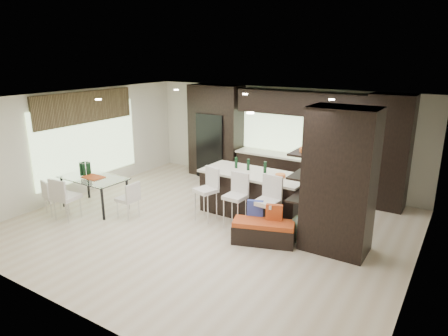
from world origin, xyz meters
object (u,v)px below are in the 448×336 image
Objects in this scene: stool_right at (267,213)px; floor_vase at (300,215)px; chair_end at (128,201)px; stool_mid at (235,206)px; bench at (263,232)px; dining_table at (95,193)px; stool_left at (206,200)px; chair_near at (67,200)px; kitchen_island at (254,194)px; chair_far at (55,198)px.

floor_vase is at bearing 14.22° from stool_right.
floor_vase reaches higher than chair_end.
stool_mid reaches higher than bench.
dining_table is 1.09m from chair_end.
stool_left is 1.07× the size of chair_near.
floor_vase is at bearing -74.62° from chair_end.
dining_table is 2.04× the size of chair_end.
chair_end is at bearing 29.14° from chair_near.
kitchen_island reaches higher than dining_table.
floor_vase is at bearing -26.26° from kitchen_island.
floor_vase is at bearing 13.38° from chair_near.
chair_near is 0.50m from chair_far.
floor_vase reaches higher than dining_table.
kitchen_island reaches higher than chair_end.
stool_left reaches higher than chair_far.
stool_right is 0.84× the size of bench.
floor_vase is 5.56m from chair_far.
chair_near is (-4.23, -1.26, 0.22)m from bench.
kitchen_island is 3.23× the size of chair_far.
kitchen_island is 1.12m from stool_left.
kitchen_island is 2.16× the size of floor_vase.
bench is (1.59, -0.33, -0.25)m from stool_left.
chair_far is (-0.50, -0.73, -0.01)m from dining_table.
kitchen_island is at bearing 64.39° from stool_left.
floor_vase reaches higher than bench.
chair_near is at bearing 126.56° from chair_end.
chair_near is at bearing -132.63° from stool_left.
stool_mid is at bearing 36.91° from chair_far.
stool_mid is 0.94m from bench.
kitchen_island is 1.53× the size of dining_table.
kitchen_island is 2.84m from chair_end.
stool_mid is (0.00, -0.83, -0.03)m from kitchen_island.
stool_mid reaches higher than chair_far.
floor_vase reaches higher than chair_far.
chair_near reaches higher than chair_end.
stool_mid is 0.75m from stool_right.
chair_near is (0.00, -0.77, 0.07)m from dining_table.
kitchen_island reaches higher than stool_right.
stool_left reaches higher than chair_near.
stool_mid is 2.45m from chair_end.
bench is 0.79m from floor_vase.
stool_left is 2.16m from floor_vase.
stool_mid is 0.85× the size of floor_vase.
floor_vase is 5.10m from chair_near.
stool_mid is at bearing 139.42° from bench.
dining_table is (-2.64, -0.83, -0.10)m from stool_left.
chair_far is at bearing 169.32° from chair_near.
chair_far is 0.97× the size of chair_end.
stool_mid is 3.75m from chair_near.
chair_far is (-3.14, -1.56, -0.10)m from stool_left.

